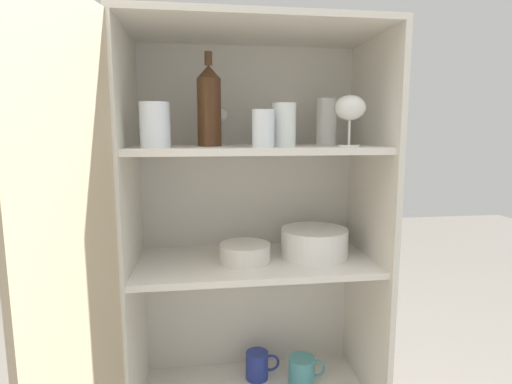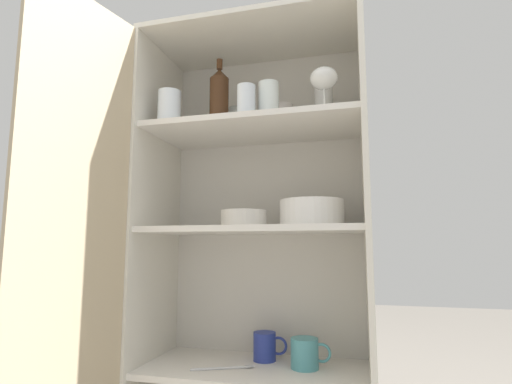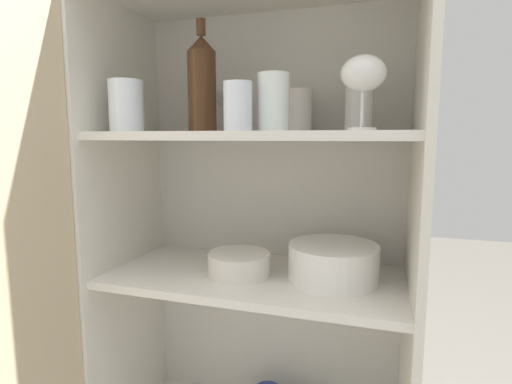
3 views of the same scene
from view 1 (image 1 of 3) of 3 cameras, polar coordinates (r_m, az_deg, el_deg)
The scene contains 19 objects.
cupboard_back_panel at distance 1.47m, azimuth -1.08°, elevation -8.79°, with size 0.77×0.02×1.45m, color silver.
cupboard_side_left at distance 1.31m, azimuth -17.10°, elevation -11.47°, with size 0.02×0.39×1.45m, color silver.
cupboard_side_right at distance 1.40m, azimuth 15.66°, elevation -10.09°, with size 0.02×0.39×1.45m, color silver.
cupboard_top_panel at distance 1.26m, azimuth -0.14°, elevation 22.18°, with size 0.77×0.39×0.02m, color silver.
shelf_board_middle at distance 1.29m, azimuth -0.12°, elevation -10.02°, with size 0.74×0.35×0.02m, color silver.
shelf_board_upper at distance 1.22m, azimuth -0.13°, elevation 6.12°, with size 0.74×0.35×0.02m, color silver.
cupboard_door at distance 0.98m, azimuth -24.11°, elevation -18.89°, with size 0.10×0.38×1.45m.
tumbler_glass_0 at distance 1.33m, azimuth 2.94°, elevation 9.08°, with size 0.08×0.08×0.11m.
tumbler_glass_1 at distance 1.11m, azimuth -14.24°, elevation 9.23°, with size 0.08×0.08×0.12m.
tumbler_glass_2 at distance 1.34m, azimuth 10.03°, elevation 9.82°, with size 0.07×0.07×0.15m.
tumbler_glass_3 at distance 1.15m, azimuth 3.99°, elevation 9.50°, with size 0.07×0.07×0.12m.
tumbler_glass_4 at distance 1.10m, azimuth 1.03°, elevation 9.03°, with size 0.06×0.06×0.10m.
wine_glass_0 at distance 1.32m, azimuth -5.55°, elevation 10.47°, with size 0.07×0.07×0.12m.
wine_glass_1 at distance 1.19m, azimuth 13.28°, elevation 11.44°, with size 0.09×0.09×0.15m.
wine_bottle at distance 1.22m, azimuth -6.71°, elevation 12.17°, with size 0.07×0.07×0.27m.
plate_stack_white at distance 1.33m, azimuth 8.31°, elevation -7.11°, with size 0.22×0.22×0.09m.
mixing_bowl_large at distance 1.26m, azimuth -1.59°, elevation -8.54°, with size 0.16×0.16×0.06m.
coffee_mug_primary at distance 1.51m, azimuth 6.62°, elevation -24.03°, with size 0.13×0.09×0.10m.
coffee_mug_extra_1 at distance 1.53m, azimuth 0.25°, elevation -23.48°, with size 0.12×0.08×0.10m.
Camera 1 is at (-0.16, -1.04, 1.17)m, focal length 28.00 mm.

